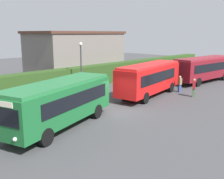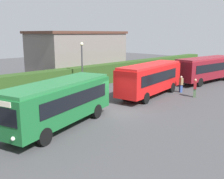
{
  "view_description": "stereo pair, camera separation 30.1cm",
  "coord_description": "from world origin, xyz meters",
  "px_view_note": "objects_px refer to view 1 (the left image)",
  "views": [
    {
      "loc": [
        -14.57,
        -13.25,
        5.95
      ],
      "look_at": [
        0.02,
        0.43,
        1.7
      ],
      "focal_mm": 42.58,
      "sensor_mm": 36.0,
      "label": 1
    },
    {
      "loc": [
        -14.36,
        -13.47,
        5.95
      ],
      "look_at": [
        0.02,
        0.43,
        1.7
      ],
      "focal_mm": 42.58,
      "sensor_mm": 36.0,
      "label": 2
    }
  ],
  "objects_px": {
    "bus_green": "(59,101)",
    "person_left": "(194,87)",
    "person_center": "(180,84)",
    "lamppost": "(81,61)",
    "bus_maroon": "(204,68)",
    "bus_red": "(150,78)"
  },
  "relations": [
    {
      "from": "bus_green",
      "to": "person_left",
      "type": "xyz_separation_m",
      "value": [
        13.67,
        -2.42,
        -0.8
      ]
    },
    {
      "from": "person_center",
      "to": "lamppost",
      "type": "relative_size",
      "value": 0.33
    },
    {
      "from": "bus_green",
      "to": "bus_maroon",
      "type": "height_order",
      "value": "bus_maroon"
    },
    {
      "from": "bus_green",
      "to": "bus_maroon",
      "type": "distance_m",
      "value": 21.94
    },
    {
      "from": "person_left",
      "to": "lamppost",
      "type": "xyz_separation_m",
      "value": [
        -6.27,
        8.96,
        2.29
      ]
    },
    {
      "from": "bus_maroon",
      "to": "lamppost",
      "type": "distance_m",
      "value": 15.85
    },
    {
      "from": "bus_red",
      "to": "person_center",
      "type": "bearing_deg",
      "value": -28.09
    },
    {
      "from": "person_left",
      "to": "lamppost",
      "type": "distance_m",
      "value": 11.17
    },
    {
      "from": "person_left",
      "to": "bus_maroon",
      "type": "bearing_deg",
      "value": -99.08
    },
    {
      "from": "person_left",
      "to": "bus_red",
      "type": "bearing_deg",
      "value": 9.68
    },
    {
      "from": "bus_maroon",
      "to": "person_left",
      "type": "height_order",
      "value": "bus_maroon"
    },
    {
      "from": "bus_green",
      "to": "lamppost",
      "type": "xyz_separation_m",
      "value": [
        7.4,
        6.55,
        1.49
      ]
    },
    {
      "from": "bus_maroon",
      "to": "bus_red",
      "type": "bearing_deg",
      "value": -176.9
    },
    {
      "from": "bus_red",
      "to": "bus_maroon",
      "type": "xyz_separation_m",
      "value": [
        10.82,
        -0.51,
        -0.02
      ]
    },
    {
      "from": "bus_maroon",
      "to": "lamppost",
      "type": "xyz_separation_m",
      "value": [
        -14.54,
        6.15,
        1.44
      ]
    },
    {
      "from": "lamppost",
      "to": "person_center",
      "type": "bearing_deg",
      "value": -43.63
    },
    {
      "from": "person_center",
      "to": "lamppost",
      "type": "height_order",
      "value": "lamppost"
    },
    {
      "from": "bus_red",
      "to": "person_left",
      "type": "distance_m",
      "value": 4.28
    },
    {
      "from": "bus_red",
      "to": "person_left",
      "type": "xyz_separation_m",
      "value": [
        2.55,
        -3.32,
        -0.87
      ]
    },
    {
      "from": "bus_red",
      "to": "person_center",
      "type": "distance_m",
      "value": 3.88
    },
    {
      "from": "bus_maroon",
      "to": "person_left",
      "type": "bearing_deg",
      "value": -155.43
    },
    {
      "from": "bus_green",
      "to": "person_center",
      "type": "bearing_deg",
      "value": 162.58
    }
  ]
}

